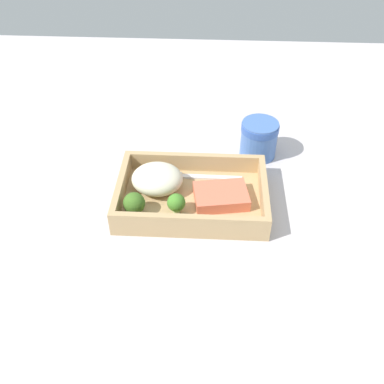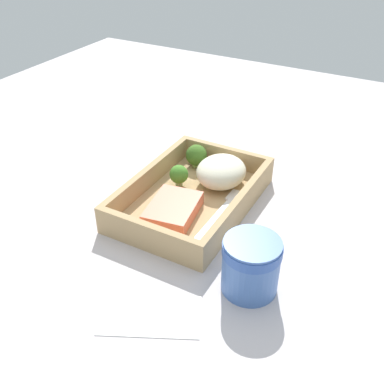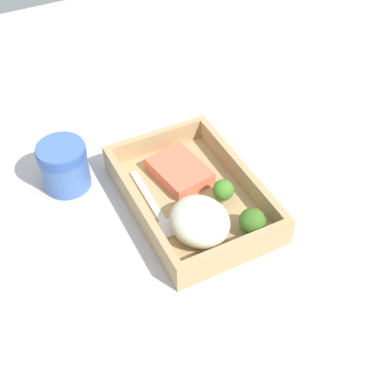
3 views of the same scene
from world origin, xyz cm
name	(u,v)px [view 3 (image 3 of 3)]	position (x,y,z in cm)	size (l,w,h in cm)	color
ground_plane	(192,208)	(0.00, 0.00, -1.00)	(160.00, 160.00, 2.00)	#BEB5B8
takeout_tray	(192,201)	(0.00, 0.00, 0.60)	(28.72, 19.34, 1.20)	tan
tray_rim	(192,190)	(0.00, 0.00, 3.10)	(28.72, 19.34, 3.81)	tan
salmon_fillet	(179,171)	(-5.60, 0.52, 2.36)	(10.12, 7.43, 2.32)	#E0694C
mashed_potatoes	(200,221)	(6.94, -2.27, 3.82)	(10.05, 8.87, 5.23)	beige
broccoli_floret_1	(223,190)	(2.69, 4.19, 3.54)	(3.43, 3.43, 4.16)	#8BA567
broccoli_floret_2	(252,222)	(10.45, 4.76, 3.55)	(4.14, 4.14, 4.49)	#87AD5A
fork	(154,207)	(-0.93, -6.29, 1.42)	(15.82, 2.25, 0.44)	silver
paper_cup	(64,164)	(-13.69, -16.59, 4.60)	(8.09, 8.09, 8.24)	#446AAF
receipt_slip	(98,132)	(-24.60, -7.22, 0.12)	(7.09, 13.25, 0.24)	white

